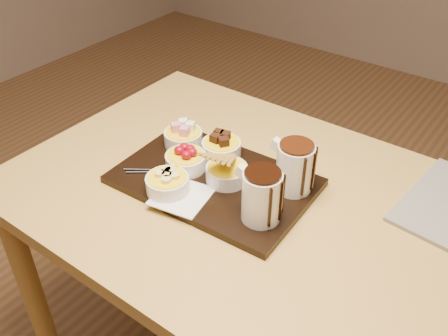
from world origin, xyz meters
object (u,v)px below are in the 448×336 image
Objects in this scene: bowl_strawberries at (186,161)px; pitcher_dark_chocolate at (262,197)px; dining_table at (258,228)px; serving_board at (214,181)px; pitcher_milk_chocolate at (295,168)px.

bowl_strawberries is 0.25m from pitcher_dark_chocolate.
bowl_strawberries reaches higher than dining_table.
bowl_strawberries is (-0.08, -0.01, 0.03)m from serving_board.
dining_table is 0.16m from serving_board.
serving_board is 0.20m from pitcher_milk_chocolate.
pitcher_milk_chocolate is at bearing 21.80° from serving_board.
pitcher_dark_chocolate is at bearing -94.40° from pitcher_milk_chocolate.
pitcher_dark_chocolate is 0.13m from pitcher_milk_chocolate.
dining_table is 0.19m from pitcher_milk_chocolate.
serving_board is at bearing -169.14° from dining_table.
pitcher_dark_chocolate is (0.25, -0.04, 0.04)m from bowl_strawberries.
bowl_strawberries is at bearing -171.06° from dining_table.
pitcher_milk_chocolate reaches higher than dining_table.
pitcher_milk_chocolate is (0.17, 0.08, 0.07)m from serving_board.
pitcher_dark_chocolate and pitcher_milk_chocolate have the same top height.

